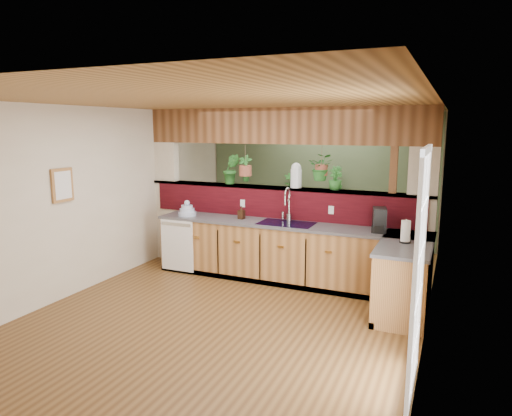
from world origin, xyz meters
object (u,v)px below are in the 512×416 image
at_px(coffee_maker, 379,221).
at_px(shelving_console, 307,219).
at_px(glass_jar, 296,175).
at_px(faucet, 288,203).
at_px(soap_dispenser, 241,212).
at_px(paper_towel, 406,232).
at_px(dish_stack, 187,211).

bearing_deg(coffee_maker, shelving_console, 115.10).
bearing_deg(glass_jar, coffee_maker, -15.90).
relative_size(coffee_maker, shelving_console, 0.20).
bearing_deg(faucet, coffee_maker, -6.35).
xyz_separation_m(soap_dispenser, coffee_maker, (2.10, -0.04, 0.05)).
height_order(coffee_maker, glass_jar, glass_jar).
xyz_separation_m(coffee_maker, shelving_console, (-1.72, 2.28, -0.55)).
xyz_separation_m(faucet, soap_dispenser, (-0.72, -0.12, -0.18)).
bearing_deg(paper_towel, coffee_maker, 129.46).
bearing_deg(coffee_maker, dish_stack, 169.69).
distance_m(dish_stack, coffee_maker, 3.01).
bearing_deg(faucet, shelving_console, 99.07).
xyz_separation_m(glass_jar, shelving_console, (-0.39, 1.90, -1.08)).
relative_size(coffee_maker, paper_towel, 1.11).
bearing_deg(shelving_console, dish_stack, -126.58).
height_order(soap_dispenser, glass_jar, glass_jar).
distance_m(dish_stack, glass_jar, 1.84).
height_order(glass_jar, shelving_console, glass_jar).
distance_m(faucet, glass_jar, 0.46).
bearing_deg(paper_towel, soap_dispenser, 168.34).
xyz_separation_m(faucet, dish_stack, (-1.63, -0.24, -0.20)).
bearing_deg(glass_jar, dish_stack, -164.61).
relative_size(faucet, paper_towel, 1.77).
distance_m(coffee_maker, glass_jar, 1.48).
relative_size(dish_stack, soap_dispenser, 1.43).
relative_size(dish_stack, glass_jar, 0.76).
height_order(dish_stack, coffee_maker, coffee_maker).
distance_m(faucet, coffee_maker, 1.39).
height_order(faucet, coffee_maker, faucet).
relative_size(paper_towel, glass_jar, 0.78).
distance_m(glass_jar, shelving_console, 2.22).
height_order(faucet, glass_jar, glass_jar).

